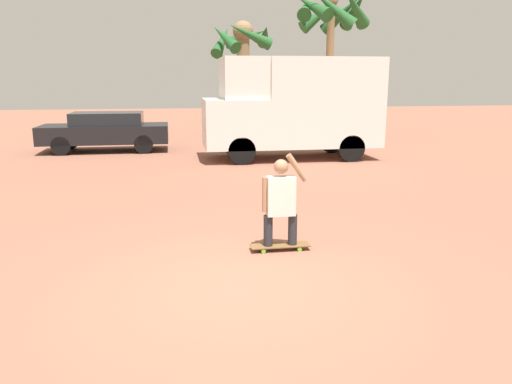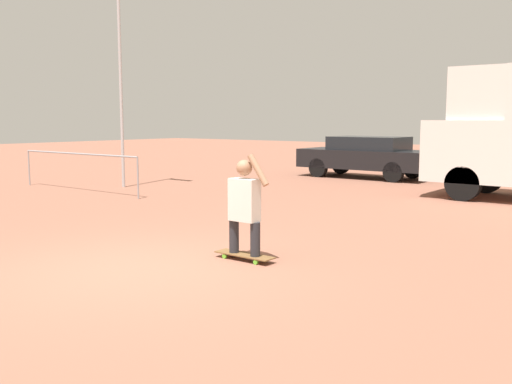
{
  "view_description": "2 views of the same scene",
  "coord_description": "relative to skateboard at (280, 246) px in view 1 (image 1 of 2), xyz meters",
  "views": [
    {
      "loc": [
        -0.72,
        -5.85,
        2.61
      ],
      "look_at": [
        0.63,
        2.35,
        0.71
      ],
      "focal_mm": 35.0,
      "sensor_mm": 36.0,
      "label": 1
    },
    {
      "loc": [
        5.83,
        -4.79,
        1.98
      ],
      "look_at": [
        0.64,
        1.9,
        0.91
      ],
      "focal_mm": 40.0,
      "sensor_mm": 36.0,
      "label": 2
    }
  ],
  "objects": [
    {
      "name": "person_skateboarder",
      "position": [
        -0.0,
        0.0,
        0.76
      ],
      "size": [
        0.71,
        0.23,
        1.43
      ],
      "color": "#28282D",
      "rests_on": "skateboard"
    },
    {
      "name": "parked_car_black",
      "position": [
        -4.02,
        11.65,
        0.69
      ],
      "size": [
        4.53,
        1.82,
        1.42
      ],
      "color": "black",
      "rests_on": "ground_plane"
    },
    {
      "name": "palm_tree_center_background",
      "position": [
        1.52,
        15.27,
        3.74
      ],
      "size": [
        2.86,
        2.88,
        5.07
      ],
      "color": "#8E704C",
      "rests_on": "ground_plane"
    },
    {
      "name": "ground_plane",
      "position": [
        -0.85,
        -1.37,
        -0.07
      ],
      "size": [
        80.0,
        80.0,
        0.0
      ],
      "primitive_type": "plane",
      "color": "#935B47"
    },
    {
      "name": "palm_tree_near_van",
      "position": [
        6.03,
        16.77,
        5.48
      ],
      "size": [
        3.86,
        3.84,
        6.75
      ],
      "color": "#8E704C",
      "rests_on": "ground_plane"
    },
    {
      "name": "skateboard",
      "position": [
        0.0,
        0.0,
        0.0
      ],
      "size": [
        0.93,
        0.26,
        0.08
      ],
      "color": "brown",
      "rests_on": "ground_plane"
    },
    {
      "name": "camper_van",
      "position": [
        2.39,
        8.97,
        1.7
      ],
      "size": [
        5.71,
        2.25,
        3.27
      ],
      "color": "black",
      "rests_on": "ground_plane"
    }
  ]
}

